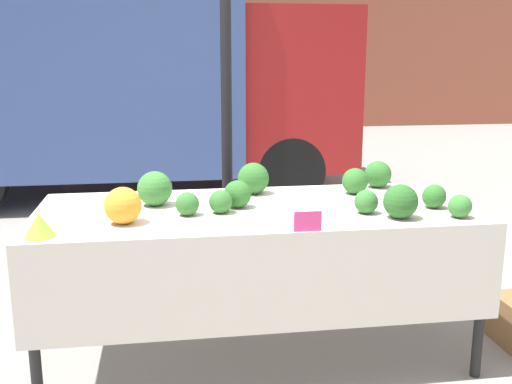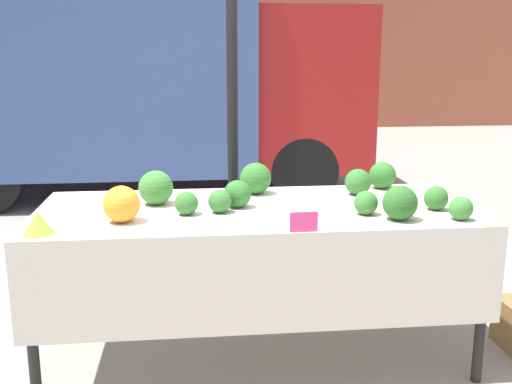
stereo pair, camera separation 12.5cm
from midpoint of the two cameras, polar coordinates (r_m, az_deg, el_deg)
The scene contains 19 objects.
ground_plane at distance 3.32m, azimuth 1.11°, elevation -14.96°, with size 40.00×40.00×0.00m, color gray.
building_facade at distance 13.12m, azimuth -4.70°, elevation 16.79°, with size 16.00×0.60×4.89m.
tent_pole at distance 3.84m, azimuth -1.33°, elevation 10.16°, with size 0.07×0.07×2.74m.
parked_truck at distance 6.96m, azimuth -11.05°, elevation 11.69°, with size 4.74×2.07×2.71m.
market_table at distance 2.99m, azimuth 1.33°, elevation -3.41°, with size 2.20×0.93×0.80m.
orange_cauliflower at distance 2.80m, azimuth -11.46°, elevation -1.15°, with size 0.17×0.17×0.17m.
romanesco_head at distance 2.72m, azimuth -18.85°, elevation -2.76°, with size 0.13×0.13×0.11m.
broccoli_head_0 at distance 3.31m, azimuth 1.04°, elevation 1.30°, with size 0.17×0.17×0.17m.
broccoli_head_1 at distance 3.10m, azimuth -8.38°, elevation 0.40°, with size 0.18×0.18×0.18m.
broccoli_head_2 at distance 3.02m, azimuth -0.59°, elevation -0.19°, with size 0.14×0.14×0.14m.
broccoli_head_3 at distance 2.94m, azimuth 11.62°, elevation -1.03°, with size 0.12×0.12×0.12m.
broccoli_head_4 at distance 2.92m, azimuth -2.25°, elevation -0.90°, with size 0.12×0.12×0.12m.
broccoli_head_5 at distance 3.12m, azimuth 17.88°, elevation -0.56°, with size 0.12×0.12×0.12m.
broccoli_head_6 at distance 3.35m, azimuth 10.75°, elevation 0.93°, with size 0.14×0.14×0.14m.
broccoli_head_7 at distance 2.89m, azimuth -5.43°, elevation -1.07°, with size 0.11×0.11×0.11m.
broccoli_head_8 at distance 2.88m, azimuth 14.77°, elevation -1.01°, with size 0.16×0.16×0.16m.
broccoli_head_9 at distance 3.53m, azimuth 12.93°, elevation 1.55°, with size 0.16×0.16×0.16m.
broccoli_head_10 at distance 2.97m, azimuth 20.08°, elevation -1.49°, with size 0.11×0.11×0.11m.
price_sign at distance 2.62m, azimuth 5.94°, elevation -2.87°, with size 0.12×0.01×0.09m.
Camera 2 is at (-0.32, -2.92, 1.56)m, focal length 42.00 mm.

